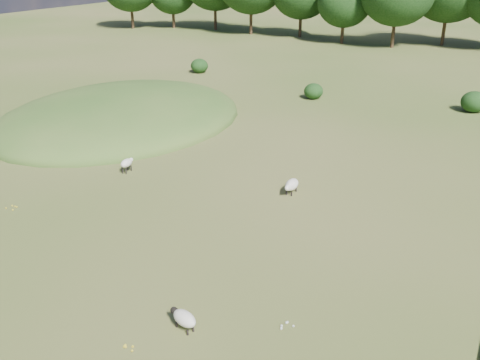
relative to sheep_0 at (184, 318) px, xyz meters
name	(u,v)px	position (x,y,z in m)	size (l,w,h in m)	color
ground	(316,114)	(-5.03, 25.56, -0.42)	(160.00, 160.00, 0.00)	#38561A
mound	(121,119)	(-17.03, 17.56, -0.42)	(16.00, 20.00, 4.00)	#33561E
shrubs	(334,86)	(-5.77, 31.88, 0.31)	(27.75, 6.08, 1.58)	black
sheep_0	(184,318)	(0.00, 0.00, 0.00)	(1.20, 0.76, 0.66)	beige
sheep_1	(127,163)	(-10.14, 9.73, 0.11)	(0.55, 1.07, 0.76)	beige
sheep_3	(291,185)	(-1.04, 11.32, 0.05)	(0.58, 1.28, 0.74)	beige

